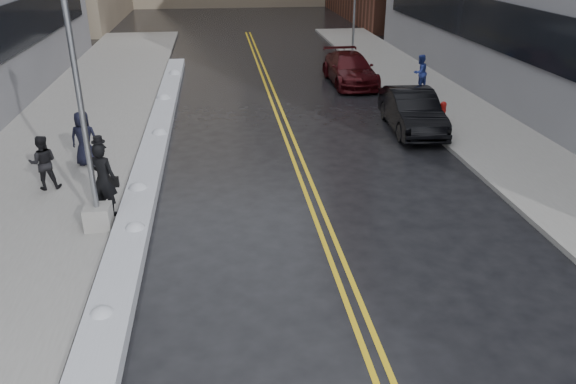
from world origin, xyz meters
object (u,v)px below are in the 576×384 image
object	(u,v)px
car_black	(412,111)
car_maroon	(350,69)
pedestrian_fedora	(104,179)
pedestrian_c	(84,138)
lamppost	(86,140)
traffic_signal	(355,1)
pedestrian_east	(420,72)
pedestrian_b	(43,162)
fire_hydrant	(443,109)

from	to	relation	value
car_black	car_maroon	xyz separation A→B (m)	(-0.68, 7.84, -0.03)
pedestrian_fedora	pedestrian_c	world-z (taller)	pedestrian_fedora
lamppost	traffic_signal	distance (m)	24.98
pedestrian_east	pedestrian_fedora	bearing A→B (deg)	12.53
pedestrian_c	pedestrian_b	bearing A→B (deg)	72.24
traffic_signal	pedestrian_fedora	xyz separation A→B (m)	(-11.70, -21.24, -2.23)
car_maroon	car_black	bearing A→B (deg)	-85.98
pedestrian_fedora	car_black	size ratio (longest dim) A/B	0.42
pedestrian_c	traffic_signal	bearing A→B (deg)	-120.25
pedestrian_c	pedestrian_east	size ratio (longest dim) A/B	1.06
lamppost	fire_hydrant	xyz separation A→B (m)	(12.30, 8.00, -1.98)
car_black	car_maroon	size ratio (longest dim) A/B	0.91
pedestrian_b	fire_hydrant	bearing A→B (deg)	-169.06
pedestrian_east	car_black	size ratio (longest dim) A/B	0.35
pedestrian_c	car_black	world-z (taller)	pedestrian_c
traffic_signal	pedestrian_east	world-z (taller)	traffic_signal
traffic_signal	fire_hydrant	bearing A→B (deg)	-87.95
lamppost	pedestrian_fedora	world-z (taller)	lamppost
pedestrian_b	traffic_signal	bearing A→B (deg)	-134.84
fire_hydrant	pedestrian_fedora	bearing A→B (deg)	-149.32
lamppost	car_maroon	bearing A→B (deg)	56.27
pedestrian_fedora	pedestrian_east	bearing A→B (deg)	-113.14
fire_hydrant	car_maroon	bearing A→B (deg)	108.14
car_black	pedestrian_c	bearing A→B (deg)	-164.21
pedestrian_fedora	pedestrian_b	distance (m)	2.88
pedestrian_c	car_maroon	xyz separation A→B (m)	(11.17, 10.43, -0.29)
fire_hydrant	pedestrian_c	xyz separation A→B (m)	(-13.46, -3.44, 0.50)
pedestrian_c	fire_hydrant	bearing A→B (deg)	-159.30
lamppost	car_maroon	size ratio (longest dim) A/B	1.45
lamppost	car_maroon	distance (m)	18.11
fire_hydrant	pedestrian_east	xyz separation A→B (m)	(0.65, 4.77, 0.45)
fire_hydrant	pedestrian_c	bearing A→B (deg)	-165.67
fire_hydrant	pedestrian_fedora	world-z (taller)	pedestrian_fedora
lamppost	traffic_signal	xyz separation A→B (m)	(11.80, 22.00, 0.87)
pedestrian_b	pedestrian_east	distance (m)	17.97
pedestrian_east	fire_hydrant	bearing A→B (deg)	51.70
pedestrian_fedora	pedestrian_east	distance (m)	17.59
pedestrian_c	car_maroon	world-z (taller)	pedestrian_c
traffic_signal	car_maroon	xyz separation A→B (m)	(-1.79, -7.01, -2.64)
lamppost	car_black	world-z (taller)	lamppost
traffic_signal	pedestrian_b	world-z (taller)	traffic_signal
traffic_signal	car_black	distance (m)	15.12
traffic_signal	car_black	bearing A→B (deg)	-94.29
pedestrian_b	car_maroon	world-z (taller)	pedestrian_b
pedestrian_b	pedestrian_c	xyz separation A→B (m)	(0.81, 1.81, 0.08)
pedestrian_east	car_maroon	size ratio (longest dim) A/B	0.32
pedestrian_fedora	pedestrian_c	size ratio (longest dim) A/B	1.13
pedestrian_fedora	car_maroon	xyz separation A→B (m)	(9.91, 14.23, -0.41)
fire_hydrant	car_black	xyz separation A→B (m)	(-1.61, -0.85, 0.25)
car_maroon	pedestrian_east	bearing A→B (deg)	-38.01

